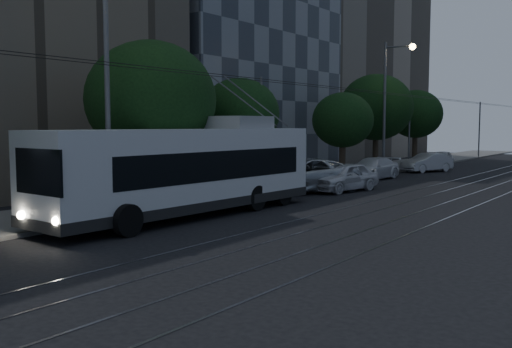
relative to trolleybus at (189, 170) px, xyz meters
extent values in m
plane|color=black|center=(3.70, -2.93, -1.83)|extent=(120.00, 120.00, 0.00)
cube|color=slate|center=(-3.80, 17.07, -1.75)|extent=(5.00, 90.00, 0.15)
cube|color=gray|center=(3.98, 17.07, -1.82)|extent=(0.08, 90.00, 0.02)
cube|color=gray|center=(5.42, 17.07, -1.82)|extent=(0.08, 90.00, 0.02)
cube|color=gray|center=(6.98, 17.07, -1.82)|extent=(0.08, 90.00, 0.02)
cylinder|color=black|center=(-0.15, 17.07, 3.77)|extent=(0.02, 90.00, 0.02)
cylinder|color=black|center=(0.55, 17.07, 3.77)|extent=(0.02, 90.00, 0.02)
cylinder|color=slate|center=(-1.60, 7.07, 1.17)|extent=(0.14, 0.14, 6.00)
cylinder|color=slate|center=(-1.60, 27.07, 1.17)|extent=(0.14, 0.14, 6.00)
cylinder|color=slate|center=(-1.60, 47.07, 1.17)|extent=(0.14, 0.14, 6.00)
cube|color=#3A404A|center=(-15.30, 19.07, 11.17)|extent=(14.00, 18.00, 26.00)
cube|color=gray|center=(-15.30, 39.07, 15.17)|extent=(14.00, 22.00, 34.00)
cube|color=silver|center=(0.00, -0.18, 0.07)|extent=(3.19, 12.93, 3.05)
cube|color=black|center=(0.00, -0.18, -1.29)|extent=(3.23, 12.98, 0.37)
cube|color=black|center=(0.00, 0.36, 0.21)|extent=(3.15, 10.26, 1.12)
cube|color=black|center=(0.00, -6.57, 0.37)|extent=(2.43, 0.17, 1.39)
cube|color=black|center=(0.00, 6.21, 0.31)|extent=(2.23, 0.16, 1.07)
cube|color=green|center=(0.00, -6.57, 1.33)|extent=(1.71, 0.12, 0.34)
cube|color=gray|center=(0.00, 3.03, 1.87)|extent=(2.41, 2.44, 0.54)
sphere|color=white|center=(-0.91, -6.62, -1.02)|extent=(0.28, 0.28, 0.28)
sphere|color=white|center=(0.91, -6.62, -1.02)|extent=(0.28, 0.28, 0.28)
cylinder|color=slate|center=(-0.32, 4.16, 2.74)|extent=(0.06, 4.84, 2.12)
cylinder|color=slate|center=(0.32, 4.16, 2.74)|extent=(0.06, 4.84, 2.12)
cylinder|color=black|center=(-1.31, -4.29, -1.29)|extent=(0.32, 1.07, 1.07)
cylinder|color=black|center=(1.31, -4.29, -1.29)|extent=(0.32, 1.07, 1.07)
cylinder|color=black|center=(-1.31, 2.65, -1.29)|extent=(0.32, 1.07, 1.07)
cylinder|color=black|center=(1.31, 2.65, -1.29)|extent=(0.32, 1.07, 1.07)
cylinder|color=black|center=(-1.31, 4.70, -1.29)|extent=(0.32, 1.07, 1.07)
cylinder|color=black|center=(1.31, 4.70, -1.29)|extent=(0.32, 1.07, 1.07)
imported|color=#B1B4B9|center=(-0.60, 9.35, -0.92)|extent=(5.27, 7.15, 1.81)
imported|color=silver|center=(1.00, 11.07, -1.04)|extent=(2.59, 4.85, 1.57)
imported|color=silver|center=(-0.60, 18.13, -1.12)|extent=(2.42, 5.05, 1.42)
imported|color=silver|center=(0.24, 26.07, -1.12)|extent=(3.03, 4.54, 1.42)
imported|color=#B4B5B9|center=(-0.60, 32.01, -1.14)|extent=(2.27, 4.25, 1.38)
cylinder|color=#2D2119|center=(-3.19, 1.04, -0.57)|extent=(0.44, 0.44, 2.52)
ellipsoid|color=black|center=(-3.19, 1.04, 2.84)|extent=(5.72, 5.72, 5.15)
cylinder|color=#2D2119|center=(-2.80, 6.84, -0.53)|extent=(0.44, 0.44, 2.60)
ellipsoid|color=black|center=(-2.80, 6.84, 2.31)|extent=(4.11, 4.11, 3.70)
cylinder|color=#2D2119|center=(-2.80, 18.17, -0.65)|extent=(0.44, 0.44, 2.35)
ellipsoid|color=black|center=(-2.80, 18.17, 2.07)|extent=(4.14, 4.14, 3.73)
cylinder|color=#2D2119|center=(-3.30, 24.56, -0.43)|extent=(0.44, 0.44, 2.80)
ellipsoid|color=black|center=(-3.30, 24.56, 3.09)|extent=(5.64, 5.64, 5.08)
cylinder|color=#2D2119|center=(-2.80, 31.52, -0.44)|extent=(0.44, 0.44, 2.77)
ellipsoid|color=black|center=(-2.80, 31.52, 2.67)|extent=(4.59, 4.59, 4.13)
cylinder|color=slate|center=(-1.77, -2.48, 3.45)|extent=(0.20, 0.20, 10.55)
cylinder|color=slate|center=(-1.50, 22.00, 2.87)|extent=(0.20, 0.20, 9.40)
cylinder|color=slate|center=(-0.47, 22.00, 7.20)|extent=(2.07, 0.12, 0.12)
sphere|color=#E7C57F|center=(0.47, 22.00, 7.10)|extent=(0.44, 0.44, 0.44)
camera|label=1|loc=(15.33, -16.41, 1.79)|focal=40.00mm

